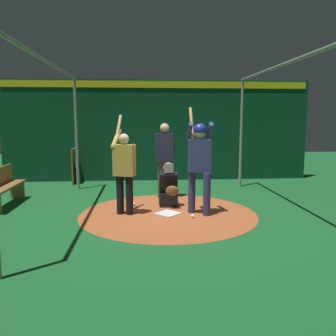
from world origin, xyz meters
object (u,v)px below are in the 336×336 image
Objects in this scene: visitor at (124,168)px; baseball_1 at (193,216)px; umpire at (165,156)px; bench at (3,186)px; catcher at (169,189)px; batter at (199,159)px; home_plate at (168,213)px; baseball_0 at (134,204)px; bat_rack at (76,166)px.

visitor reaches higher than baseball_1.
bench is at bearing -81.54° from umpire.
catcher is 3.69m from bench.
batter reaches higher than bench.
umpire is (-0.85, -0.03, 0.65)m from catcher.
bench is at bearing -94.83° from catcher.
home_plate is at bearing 103.63° from visitor.
baseball_1 is at bearing 48.30° from baseball_0.
catcher is at bearing 85.17° from bench.
visitor reaches higher than catcher.
home_plate is 5.68× the size of baseball_0.
bat_rack is 0.62× the size of bench.
baseball_1 is (4.17, 2.99, -0.45)m from bat_rack.
baseball_0 is at bearing -93.27° from catcher.
home_plate is at bearing 33.51° from bat_rack.
umpire reaches higher than baseball_0.
home_plate is 1.28m from batter.
batter reaches higher than umpire.
batter is 1.66m from umpire.
umpire is 1.74× the size of bat_rack.
baseball_0 is (0.81, -0.75, -0.99)m from umpire.
bench is at bearing -90.73° from visitor.
bat_rack is at bearing -140.74° from batter.
batter is 1.08× the size of visitor.
home_plate is 0.58m from baseball_1.
umpire is (-1.50, 0.03, 1.02)m from home_plate.
bench is at bearing -103.29° from batter.
umpire is (-1.54, -0.59, -0.10)m from batter.
bat_rack is 3.06m from bench.
visitor is (-0.10, -1.51, -0.18)m from batter.
umpire is 3.73m from bench.
home_plate is 0.25× the size of bench.
visitor is (0.59, -0.94, 0.56)m from catcher.
baseball_1 is (0.41, 1.34, -0.91)m from visitor.
bench reaches higher than baseball_0.
baseball_1 is (0.35, 0.46, 0.03)m from home_plate.
umpire is 3.50m from bat_rack.
baseball_0 is (-0.04, -0.78, -0.35)m from catcher.
visitor reaches higher than umpire.
catcher reaches higher than bench.
bat_rack is (-3.86, -3.16, -0.64)m from batter.
umpire is 1.71m from visitor.
catcher is at bearing 174.56° from home_plate.
catcher reaches higher than home_plate.
baseball_0 is at bearing 84.76° from bench.
catcher is at bearing 1.88° from umpire.
bat_rack reaches higher than baseball_0.
catcher is 13.28× the size of baseball_0.
baseball_1 is (0.31, -0.17, -1.09)m from batter.
home_plate is 0.40× the size of bat_rack.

